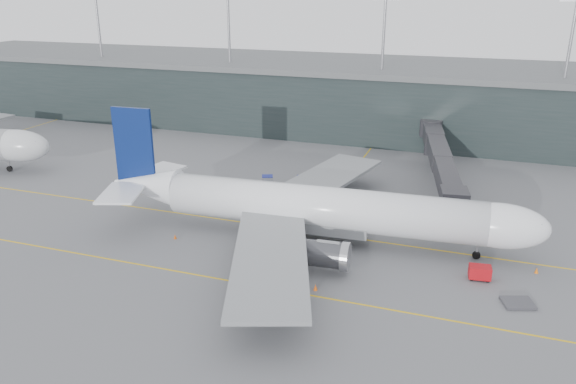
% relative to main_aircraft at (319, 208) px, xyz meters
% --- Properties ---
extents(ground, '(320.00, 320.00, 0.00)m').
position_rel_main_aircraft_xyz_m(ground, '(-7.43, 6.14, -4.56)').
color(ground, slate).
rests_on(ground, ground).
extents(taxiline_a, '(160.00, 0.25, 0.02)m').
position_rel_main_aircraft_xyz_m(taxiline_a, '(-7.43, 2.14, -4.55)').
color(taxiline_a, gold).
rests_on(taxiline_a, ground).
extents(taxiline_b, '(160.00, 0.25, 0.02)m').
position_rel_main_aircraft_xyz_m(taxiline_b, '(-7.43, -13.86, -4.55)').
color(taxiline_b, gold).
rests_on(taxiline_b, ground).
extents(taxiline_lead_main, '(0.25, 60.00, 0.02)m').
position_rel_main_aircraft_xyz_m(taxiline_lead_main, '(-2.43, 26.14, -4.55)').
color(taxiline_lead_main, gold).
rests_on(taxiline_lead_main, ground).
extents(terminal, '(240.00, 36.00, 29.00)m').
position_rel_main_aircraft_xyz_m(terminal, '(-7.43, 64.13, 3.06)').
color(terminal, '#1E2929').
rests_on(terminal, ground).
extents(main_aircraft, '(57.90, 54.33, 16.24)m').
position_rel_main_aircraft_xyz_m(main_aircraft, '(0.00, 0.00, 0.00)').
color(main_aircraft, white).
rests_on(main_aircraft, ground).
extents(jet_bridge, '(11.46, 45.64, 6.98)m').
position_rel_main_aircraft_xyz_m(jet_bridge, '(13.23, 30.58, 0.67)').
color(jet_bridge, '#26262A').
rests_on(jet_bridge, ground).
extents(gse_cart, '(2.61, 1.85, 1.66)m').
position_rel_main_aircraft_xyz_m(gse_cart, '(20.40, -4.04, -3.63)').
color(gse_cart, '#AF0C13').
rests_on(gse_cart, ground).
extents(baggage_dolly, '(3.81, 3.43, 0.32)m').
position_rel_main_aircraft_xyz_m(baggage_dolly, '(24.42, -8.39, -4.37)').
color(baggage_dolly, '#3B3B41').
rests_on(baggage_dolly, ground).
extents(uld_a, '(2.65, 2.41, 1.96)m').
position_rel_main_aircraft_xyz_m(uld_a, '(-13.89, 17.13, -3.52)').
color(uld_a, '#3C3D41').
rests_on(uld_a, ground).
extents(uld_b, '(2.33, 1.95, 1.95)m').
position_rel_main_aircraft_xyz_m(uld_b, '(-8.44, 18.71, -3.53)').
color(uld_b, '#3C3D41').
rests_on(uld_b, ground).
extents(uld_c, '(2.08, 1.69, 1.83)m').
position_rel_main_aircraft_xyz_m(uld_c, '(-8.75, 17.27, -3.59)').
color(uld_c, '#3C3D41').
rests_on(uld_c, ground).
extents(cone_nose, '(0.44, 0.44, 0.70)m').
position_rel_main_aircraft_xyz_m(cone_nose, '(26.69, -0.24, -4.21)').
color(cone_nose, orange).
rests_on(cone_nose, ground).
extents(cone_wing_stbd, '(0.45, 0.45, 0.72)m').
position_rel_main_aircraft_xyz_m(cone_wing_stbd, '(3.44, -12.61, -4.20)').
color(cone_wing_stbd, '#E2510C').
rests_on(cone_wing_stbd, ground).
extents(cone_wing_port, '(0.47, 0.47, 0.76)m').
position_rel_main_aircraft_xyz_m(cone_wing_port, '(-0.45, 17.99, -4.18)').
color(cone_wing_port, orange).
rests_on(cone_wing_port, ground).
extents(cone_tail, '(0.40, 0.40, 0.64)m').
position_rel_main_aircraft_xyz_m(cone_tail, '(-18.03, -5.96, -4.24)').
color(cone_tail, '#D2500B').
rests_on(cone_tail, ground).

